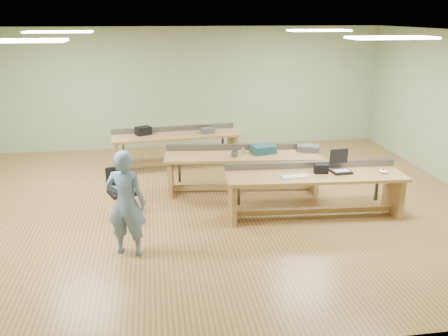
{
  "coord_description": "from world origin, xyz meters",
  "views": [
    {
      "loc": [
        -0.85,
        -7.93,
        3.3
      ],
      "look_at": [
        0.26,
        -0.6,
        0.87
      ],
      "focal_mm": 38.0,
      "sensor_mm": 36.0,
      "label": 1
    }
  ],
  "objects": [
    {
      "name": "mug",
      "position": [
        0.62,
        0.41,
        0.8
      ],
      "size": [
        0.15,
        0.15,
        0.11
      ],
      "primitive_type": "imported",
      "rotation": [
        0.0,
        0.0,
        -0.12
      ],
      "color": "#3B3B3E",
      "rests_on": "workbench_mid"
    },
    {
      "name": "trackball_mouse",
      "position": [
        2.92,
        -0.91,
        0.78
      ],
      "size": [
        0.18,
        0.2,
        0.07
      ],
      "primitive_type": "ellipsoid",
      "rotation": [
        0.0,
        0.0,
        -0.4
      ],
      "color": "white",
      "rests_on": "workbench_front"
    },
    {
      "name": "workbench_front",
      "position": [
        1.77,
        -0.76,
        0.56
      ],
      "size": [
        3.02,
        0.97,
        0.86
      ],
      "rotation": [
        0.0,
        0.0,
        -0.06
      ],
      "color": "#AB8148",
      "rests_on": "floor"
    },
    {
      "name": "wall_back",
      "position": [
        0.0,
        4.0,
        1.5
      ],
      "size": [
        10.0,
        0.04,
        3.0
      ],
      "primitive_type": "cube",
      "color": "gray",
      "rests_on": "floor"
    },
    {
      "name": "tray_back",
      "position": [
        0.34,
        2.3,
        0.81
      ],
      "size": [
        0.31,
        0.25,
        0.11
      ],
      "primitive_type": "cube",
      "rotation": [
        0.0,
        0.0,
        0.17
      ],
      "color": "#3B3B3E",
      "rests_on": "workbench_back"
    },
    {
      "name": "laptop_screen",
      "position": [
        2.22,
        -0.66,
        1.0
      ],
      "size": [
        0.32,
        0.04,
        0.25
      ],
      "primitive_type": "cube",
      "rotation": [
        0.0,
        0.0,
        0.07
      ],
      "color": "black",
      "rests_on": "laptop_base"
    },
    {
      "name": "workbench_back",
      "position": [
        -0.38,
        2.32,
        0.55
      ],
      "size": [
        2.85,
        1.0,
        0.86
      ],
      "rotation": [
        0.0,
        0.0,
        0.09
      ],
      "color": "#AB8148",
      "rests_on": "floor"
    },
    {
      "name": "keyboard",
      "position": [
        1.38,
        -0.9,
        0.76
      ],
      "size": [
        0.44,
        0.18,
        0.02
      ],
      "primitive_type": "cube",
      "rotation": [
        0.0,
        0.0,
        0.08
      ],
      "color": "beige",
      "rests_on": "workbench_front"
    },
    {
      "name": "floor",
      "position": [
        0.0,
        0.0,
        0.0
      ],
      "size": [
        10.0,
        10.0,
        0.0
      ],
      "primitive_type": "plane",
      "color": "#99693A",
      "rests_on": "ground"
    },
    {
      "name": "wall_front",
      "position": [
        0.0,
        -4.0,
        1.5
      ],
      "size": [
        10.0,
        0.04,
        3.0
      ],
      "primitive_type": "cube",
      "color": "gray",
      "rests_on": "floor"
    },
    {
      "name": "storage_box_back",
      "position": [
        -1.08,
        2.35,
        0.84
      ],
      "size": [
        0.38,
        0.34,
        0.18
      ],
      "primitive_type": "cube",
      "rotation": [
        0.0,
        0.0,
        0.44
      ],
      "color": "black",
      "rests_on": "workbench_back"
    },
    {
      "name": "camera_bag",
      "position": [
        1.88,
        -0.75,
        0.83
      ],
      "size": [
        0.25,
        0.18,
        0.16
      ],
      "primitive_type": "cube",
      "rotation": [
        0.0,
        0.0,
        -0.16
      ],
      "color": "black",
      "rests_on": "workbench_front"
    },
    {
      "name": "laptop_base",
      "position": [
        2.23,
        -0.79,
        0.77
      ],
      "size": [
        0.34,
        0.28,
        0.04
      ],
      "primitive_type": "cube",
      "rotation": [
        0.0,
        0.0,
        0.07
      ],
      "color": "black",
      "rests_on": "workbench_front"
    },
    {
      "name": "parts_bin_grey",
      "position": [
        2.1,
        0.56,
        0.81
      ],
      "size": [
        0.49,
        0.41,
        0.11
      ],
      "primitive_type": "cube",
      "rotation": [
        0.0,
        0.0,
        -0.41
      ],
      "color": "#3B3B3E",
      "rests_on": "workbench_mid"
    },
    {
      "name": "task_chair",
      "position": [
        -1.45,
        -0.31,
        0.31
      ],
      "size": [
        0.6,
        0.6,
        0.85
      ],
      "rotation": [
        0.0,
        0.0,
        0.38
      ],
      "color": "black",
      "rests_on": "floor"
    },
    {
      "name": "drinks_can",
      "position": [
        0.81,
        0.52,
        0.81
      ],
      "size": [
        0.07,
        0.07,
        0.12
      ],
      "primitive_type": "cylinder",
      "rotation": [
        0.0,
        0.0,
        0.03
      ],
      "color": "silver",
      "rests_on": "workbench_mid"
    },
    {
      "name": "fluor_panels",
      "position": [
        0.0,
        0.0,
        2.97
      ],
      "size": [
        6.2,
        3.5,
        0.03
      ],
      "color": "white",
      "rests_on": "ceiling"
    },
    {
      "name": "person",
      "position": [
        -1.28,
        -1.66,
        0.77
      ],
      "size": [
        0.65,
        0.52,
        1.55
      ],
      "primitive_type": "imported",
      "rotation": [
        0.0,
        0.0,
        2.84
      ],
      "color": "slate",
      "rests_on": "floor"
    },
    {
      "name": "ceiling",
      "position": [
        0.0,
        0.0,
        3.0
      ],
      "size": [
        10.0,
        10.0,
        0.0
      ],
      "primitive_type": "plane",
      "color": "silver",
      "rests_on": "wall_back"
    },
    {
      "name": "parts_bin_teal",
      "position": [
        1.21,
        0.57,
        0.82
      ],
      "size": [
        0.48,
        0.4,
        0.15
      ],
      "primitive_type": "cube",
      "rotation": [
        0.0,
        0.0,
        0.22
      ],
      "color": "#13393F",
      "rests_on": "workbench_mid"
    },
    {
      "name": "workbench_mid",
      "position": [
        0.8,
        0.56,
        0.56
      ],
      "size": [
        3.01,
        1.08,
        0.86
      ],
      "rotation": [
        0.0,
        0.0,
        -0.1
      ],
      "color": "#AB8148",
      "rests_on": "floor"
    }
  ]
}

